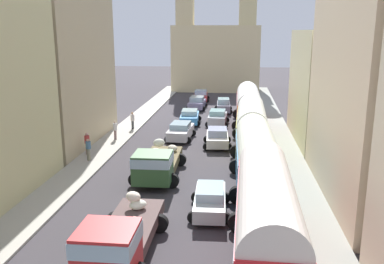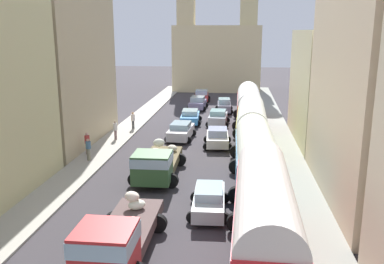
{
  "view_description": "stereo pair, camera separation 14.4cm",
  "coord_description": "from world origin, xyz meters",
  "px_view_note": "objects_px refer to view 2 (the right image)",
  "views": [
    {
      "loc": [
        3.29,
        -9.0,
        9.4
      ],
      "look_at": [
        0.0,
        22.22,
        1.79
      ],
      "focal_mm": 39.17,
      "sensor_mm": 36.0,
      "label": 1
    },
    {
      "loc": [
        3.43,
        -8.99,
        9.4
      ],
      "look_at": [
        0.0,
        22.22,
        1.79
      ],
      "focal_mm": 39.17,
      "sensor_mm": 36.0,
      "label": 2
    }
  ],
  "objects_px": {
    "car_1": "(190,117)",
    "car_5": "(217,138)",
    "car_6": "(218,118)",
    "pedestrian_0": "(88,149)",
    "cargo_truck_0": "(116,238)",
    "pedestrian_1": "(87,143)",
    "parked_bus_1": "(256,155)",
    "parked_bus_3": "(249,104)",
    "car_3": "(202,96)",
    "pedestrian_3": "(115,129)",
    "parked_bus_0": "(264,214)",
    "car_0": "(181,131)",
    "car_7": "(224,106)",
    "parked_bus_2": "(251,122)",
    "car_2": "(198,103)",
    "pedestrian_2": "(133,120)",
    "cargo_truck_1": "(156,162)",
    "car_4": "(209,199)"
  },
  "relations": [
    {
      "from": "pedestrian_0",
      "to": "car_5",
      "type": "bearing_deg",
      "value": 30.01
    },
    {
      "from": "car_1",
      "to": "car_5",
      "type": "height_order",
      "value": "car_5"
    },
    {
      "from": "parked_bus_3",
      "to": "car_5",
      "type": "height_order",
      "value": "parked_bus_3"
    },
    {
      "from": "parked_bus_0",
      "to": "pedestrian_1",
      "type": "xyz_separation_m",
      "value": [
        -12.55,
        14.42,
        -1.29
      ]
    },
    {
      "from": "parked_bus_2",
      "to": "cargo_truck_1",
      "type": "height_order",
      "value": "parked_bus_2"
    },
    {
      "from": "parked_bus_0",
      "to": "cargo_truck_0",
      "type": "bearing_deg",
      "value": -175.14
    },
    {
      "from": "cargo_truck_0",
      "to": "car_4",
      "type": "xyz_separation_m",
      "value": [
        3.37,
        5.62,
        -0.5
      ]
    },
    {
      "from": "car_5",
      "to": "car_6",
      "type": "xyz_separation_m",
      "value": [
        -0.35,
        8.11,
        0.02
      ]
    },
    {
      "from": "parked_bus_2",
      "to": "car_3",
      "type": "xyz_separation_m",
      "value": [
        -6.06,
        22.98,
        -1.38
      ]
    },
    {
      "from": "car_5",
      "to": "pedestrian_3",
      "type": "bearing_deg",
      "value": 174.08
    },
    {
      "from": "car_3",
      "to": "cargo_truck_1",
      "type": "bearing_deg",
      "value": -90.31
    },
    {
      "from": "pedestrian_0",
      "to": "pedestrian_3",
      "type": "height_order",
      "value": "pedestrian_3"
    },
    {
      "from": "parked_bus_0",
      "to": "car_5",
      "type": "height_order",
      "value": "parked_bus_0"
    },
    {
      "from": "cargo_truck_1",
      "to": "car_1",
      "type": "bearing_deg",
      "value": 89.25
    },
    {
      "from": "car_0",
      "to": "car_3",
      "type": "bearing_deg",
      "value": 89.94
    },
    {
      "from": "cargo_truck_0",
      "to": "pedestrian_3",
      "type": "distance_m",
      "value": 20.46
    },
    {
      "from": "car_2",
      "to": "pedestrian_2",
      "type": "distance_m",
      "value": 12.84
    },
    {
      "from": "parked_bus_2",
      "to": "car_7",
      "type": "distance_m",
      "value": 15.57
    },
    {
      "from": "car_4",
      "to": "parked_bus_3",
      "type": "bearing_deg",
      "value": 83.42
    },
    {
      "from": "car_3",
      "to": "car_0",
      "type": "bearing_deg",
      "value": -90.06
    },
    {
      "from": "parked_bus_0",
      "to": "car_1",
      "type": "distance_m",
      "value": 27.44
    },
    {
      "from": "parked_bus_1",
      "to": "pedestrian_2",
      "type": "distance_m",
      "value": 18.09
    },
    {
      "from": "pedestrian_0",
      "to": "car_6",
      "type": "bearing_deg",
      "value": 56.68
    },
    {
      "from": "car_6",
      "to": "pedestrian_3",
      "type": "distance_m",
      "value": 11.22
    },
    {
      "from": "car_3",
      "to": "pedestrian_3",
      "type": "bearing_deg",
      "value": -104.49
    },
    {
      "from": "parked_bus_1",
      "to": "parked_bus_3",
      "type": "bearing_deg",
      "value": 90.0
    },
    {
      "from": "cargo_truck_0",
      "to": "pedestrian_3",
      "type": "xyz_separation_m",
      "value": [
        -5.82,
        19.62,
        -0.22
      ]
    },
    {
      "from": "parked_bus_3",
      "to": "car_1",
      "type": "xyz_separation_m",
      "value": [
        -6.01,
        -0.27,
        -1.4
      ]
    },
    {
      "from": "parked_bus_1",
      "to": "car_2",
      "type": "relative_size",
      "value": 1.98
    },
    {
      "from": "car_3",
      "to": "pedestrian_1",
      "type": "height_order",
      "value": "pedestrian_1"
    },
    {
      "from": "parked_bus_0",
      "to": "parked_bus_1",
      "type": "height_order",
      "value": "parked_bus_0"
    },
    {
      "from": "parked_bus_0",
      "to": "car_6",
      "type": "distance_m",
      "value": 26.53
    },
    {
      "from": "pedestrian_0",
      "to": "car_2",
      "type": "bearing_deg",
      "value": 75.03
    },
    {
      "from": "parked_bus_1",
      "to": "cargo_truck_0",
      "type": "bearing_deg",
      "value": -121.8
    },
    {
      "from": "cargo_truck_1",
      "to": "car_2",
      "type": "height_order",
      "value": "cargo_truck_1"
    },
    {
      "from": "car_5",
      "to": "pedestrian_0",
      "type": "height_order",
      "value": "pedestrian_0"
    },
    {
      "from": "car_0",
      "to": "pedestrian_0",
      "type": "xyz_separation_m",
      "value": [
        -5.82,
        -7.3,
        0.23
      ]
    },
    {
      "from": "car_5",
      "to": "car_7",
      "type": "height_order",
      "value": "car_7"
    },
    {
      "from": "parked_bus_0",
      "to": "car_4",
      "type": "bearing_deg",
      "value": 116.27
    },
    {
      "from": "car_0",
      "to": "car_3",
      "type": "height_order",
      "value": "car_3"
    },
    {
      "from": "car_6",
      "to": "pedestrian_0",
      "type": "distance_m",
      "value": 16.05
    },
    {
      "from": "parked_bus_2",
      "to": "car_0",
      "type": "relative_size",
      "value": 2.12
    },
    {
      "from": "pedestrian_0",
      "to": "parked_bus_0",
      "type": "bearing_deg",
      "value": -47.28
    },
    {
      "from": "parked_bus_1",
      "to": "cargo_truck_1",
      "type": "bearing_deg",
      "value": 173.54
    },
    {
      "from": "parked_bus_2",
      "to": "pedestrian_0",
      "type": "xyz_separation_m",
      "value": [
        -11.91,
        -5.11,
        -1.15
      ]
    },
    {
      "from": "parked_bus_0",
      "to": "pedestrian_1",
      "type": "bearing_deg",
      "value": 131.02
    },
    {
      "from": "pedestrian_1",
      "to": "pedestrian_3",
      "type": "xyz_separation_m",
      "value": [
        0.83,
        4.69,
        -0.04
      ]
    },
    {
      "from": "car_6",
      "to": "pedestrian_2",
      "type": "bearing_deg",
      "value": -158.95
    },
    {
      "from": "cargo_truck_1",
      "to": "pedestrian_0",
      "type": "xyz_separation_m",
      "value": [
        -5.67,
        3.19,
        -0.17
      ]
    },
    {
      "from": "cargo_truck_0",
      "to": "pedestrian_1",
      "type": "height_order",
      "value": "cargo_truck_0"
    }
  ]
}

